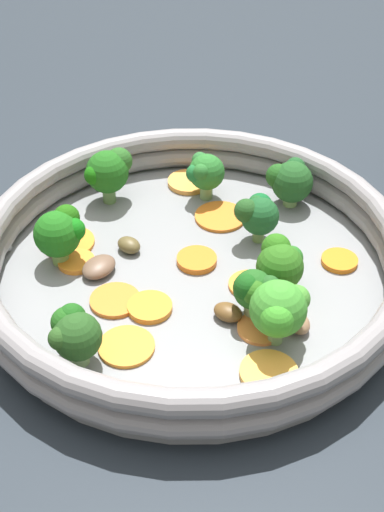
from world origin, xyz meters
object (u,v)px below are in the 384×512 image
Objects in this scene: carrot_slice_1 at (220,217)px; carrot_slice_5 at (284,315)px; broccoli_floret_8 at (74,333)px; carrot_slice_8 at (115,300)px; carrot_slice_2 at (250,285)px; carrot_slice_3 at (261,328)px; broccoli_floret_4 at (60,232)px; carrot_slice_0 at (69,242)px; mushroom_piece_0 at (228,312)px; skillet at (192,275)px; carrot_slice_9 at (189,182)px; carrot_slice_10 at (197,260)px; broccoli_floret_0 at (205,172)px; mushroom_piece_3 at (129,245)px; broccoli_floret_1 at (280,310)px; broccoli_floret_3 at (108,171)px; carrot_slice_6 at (76,262)px; broccoli_floret_2 at (290,180)px; carrot_slice_11 at (126,346)px; mushroom_piece_2 at (299,323)px; carrot_slice_12 at (150,307)px; broccoli_floret_5 at (256,289)px; mushroom_piece_1 at (99,267)px; carrot_slice_4 at (339,261)px; carrot_slice_7 at (269,373)px; broccoli_floret_6 at (257,212)px.

carrot_slice_1 is 0.14m from carrot_slice_5.
carrot_slice_8 is at bearing -59.72° from broccoli_floret_8.
carrot_slice_2 and carrot_slice_8 have the same top height.
broccoli_floret_4 reaches higher than carrot_slice_3.
mushroom_piece_0 reaches higher than carrot_slice_0.
carrot_slice_9 is (0.10, -0.08, 0.01)m from skillet.
carrot_slice_10 is 0.12m from broccoli_floret_4.
carrot_slice_3 is 0.79× the size of broccoli_floret_0.
mushroom_piece_3 is at bearing -52.80° from broccoli_floret_8.
broccoli_floret_1 is 1.10× the size of broccoli_floret_4.
carrot_slice_5 is 0.60× the size of broccoli_floret_3.
broccoli_floret_0 reaches higher than carrot_slice_6.
carrot_slice_2 is at bearing -141.99° from broccoli_floret_4.
mushroom_piece_3 reaches higher than carrot_slice_2.
carrot_slice_0 is 1.00× the size of broccoli_floret_0.
carrot_slice_1 is 0.15m from carrot_slice_3.
carrot_slice_11 is at bearing 103.52° from broccoli_floret_2.
carrot_slice_11 is 1.94× the size of mushroom_piece_2.
skillet is 0.06m from mushroom_piece_3.
carrot_slice_2 is 0.84× the size of carrot_slice_11.
carrot_slice_6 is 0.88× the size of carrot_slice_12.
broccoli_floret_2 reaches higher than carrot_slice_8.
broccoli_floret_5 is (0.03, -0.01, -0.00)m from broccoli_floret_1.
carrot_slice_1 is 1.16× the size of carrot_slice_8.
carrot_slice_10 is at bearing -145.20° from mushroom_piece_3.
broccoli_floret_0 is 2.05× the size of mushroom_piece_3.
broccoli_floret_0 is at bearing 43.20° from broccoli_floret_2.
mushroom_piece_1 is at bearing 87.04° from carrot_slice_1.
broccoli_floret_0 reaches higher than broccoli_floret_5.
carrot_slice_4 reaches higher than carrot_slice_3.
broccoli_floret_3 is at bearing 2.26° from mushroom_piece_2.
mushroom_piece_0 is at bearing 112.47° from carrot_slice_2.
broccoli_floret_5 reaches higher than carrot_slice_0.
broccoli_floret_5 is (-0.08, -0.07, 0.03)m from carrot_slice_8.
broccoli_floret_0 is (0.03, -0.01, 0.03)m from carrot_slice_1.
carrot_slice_6 is at bearing 160.51° from carrot_slice_0.
broccoli_floret_2 reaches higher than carrot_slice_10.
broccoli_floret_3 is at bearing -33.61° from carrot_slice_8.
mushroom_piece_3 is at bearing 6.78° from broccoli_floret_1.
skillet is 7.16× the size of carrot_slice_1.
carrot_slice_7 is at bearing -136.33° from broccoli_floret_8.
broccoli_floret_6 is (0.04, -0.05, 0.03)m from carrot_slice_2.
mushroom_piece_0 and mushroom_piece_3 have the same top height.
broccoli_floret_4 is (0.18, 0.07, -0.00)m from broccoli_floret_1.
carrot_slice_1 is 0.13m from broccoli_floret_5.
carrot_slice_4 is 0.12m from broccoli_floret_1.
mushroom_piece_1 is at bearing 69.39° from broccoli_floret_6.
carrot_slice_3 is 0.17m from broccoli_floret_2.
carrot_slice_7 is 1.89× the size of mushroom_piece_3.
broccoli_floret_0 reaches higher than carrot_slice_11.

